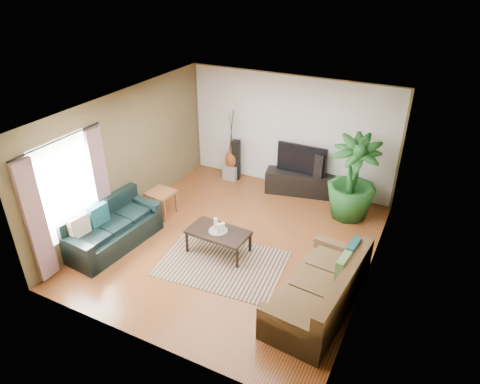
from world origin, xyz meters
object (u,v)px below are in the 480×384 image
Objects in this scene: tv_stand at (300,183)px; speaker_left at (236,160)px; vase at (232,159)px; side_table at (162,203)px; speaker_right at (319,176)px; sofa_left at (113,226)px; television at (302,159)px; pedestal at (232,171)px; potted_plant at (353,178)px; sofa_right at (319,286)px; coffee_table at (218,241)px.

tv_stand is 1.70m from speaker_left.
side_table is at bearing -104.00° from vase.
speaker_right reaches higher than speaker_left.
vase is at bearing -5.63° from sofa_left.
vase is at bearing 179.55° from speaker_left.
television is 3.29m from side_table.
pedestal is at bearing 76.00° from side_table.
potted_plant reaches higher than speaker_right.
speaker_right is at bearing 0.60° from vase.
coffee_table is (-2.11, 0.58, -0.19)m from sofa_right.
side_table is at bearing -118.83° from speaker_left.
vase reaches higher than tv_stand.
sofa_left is at bearing -127.02° from speaker_right.
sofa_left is at bearing -124.80° from television.
sofa_left is at bearing -101.05° from vase.
potted_plant is at bearing -8.84° from pedestal.
speaker_left is (0.81, 3.58, 0.09)m from sofa_left.
sofa_left is at bearing -137.36° from tv_stand.
pedestal is 0.66× the size of side_table.
vase reaches higher than coffee_table.
potted_plant is at bearing -45.30° from sofa_left.
speaker_left is 2.22× the size of vase.
coffee_table is 0.71× the size of tv_stand.
television reaches higher than vase.
speaker_left is at bearing 167.44° from tv_stand.
speaker_left is 0.93× the size of speaker_right.
speaker_left reaches higher than sofa_right.
tv_stand is 2.91× the size of side_table.
coffee_table is at bearing -67.11° from vase.
sofa_right is 3.80m from television.
speaker_left is 2.34m from side_table.
speaker_left reaches higher than vase.
speaker_right is 0.60× the size of potted_plant.
pedestal is at bearing 168.18° from tv_stand.
television is 2.13× the size of side_table.
sofa_right reaches higher than coffee_table.
television reaches higher than sofa_right.
television is 1.72m from speaker_left.
sofa_left is 1.18× the size of tv_stand.
television is (-0.00, 0.00, 0.61)m from tv_stand.
speaker_left is 0.56× the size of potted_plant.
coffee_table is at bearing -128.21° from potted_plant.
sofa_left is 3.44× the size of side_table.
potted_plant is (1.87, 2.37, 0.68)m from coffee_table.
tv_stand is at bearing -177.83° from speaker_right.
tv_stand reaches higher than pedestal.
television is at bearing 43.55° from side_table.
sofa_left reaches higher than vase.
tv_stand is 0.51m from speaker_right.
potted_plant is (1.28, -0.50, 0.03)m from television.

